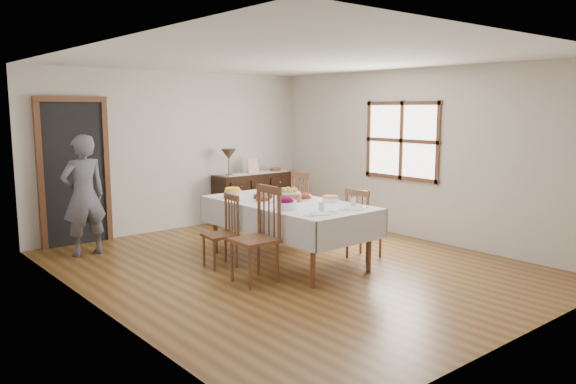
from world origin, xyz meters
TOP-DOWN VIEW (x-y plane):
  - ground at (0.00, 0.00)m, footprint 6.00×6.00m
  - room_shell at (-0.15, 0.42)m, footprint 5.02×6.02m
  - dining_table at (0.07, 0.19)m, footprint 1.22×2.35m
  - chair_left_near at (-0.72, -0.23)m, footprint 0.48×0.48m
  - chair_left_far at (-0.68, 0.57)m, footprint 0.43×0.43m
  - chair_right_near at (0.95, -0.31)m, footprint 0.45×0.45m
  - chair_right_far at (0.86, 0.67)m, footprint 0.53×0.53m
  - sideboard at (1.35, 2.72)m, footprint 1.42×0.52m
  - person at (-1.84, 2.23)m, footprint 0.57×0.38m
  - bread_basket at (0.10, 0.20)m, footprint 0.33×0.33m
  - egg_basket at (0.01, 0.64)m, footprint 0.26×0.26m
  - ham_platter_a at (-0.17, 0.42)m, footprint 0.27×0.27m
  - ham_platter_b at (0.37, 0.18)m, footprint 0.32×0.32m
  - beet_bowl at (-0.29, -0.22)m, footprint 0.25×0.25m
  - carrot_bowl at (0.40, 0.71)m, footprint 0.23×0.23m
  - pineapple_bowl at (-0.28, 0.94)m, footprint 0.22×0.22m
  - casserole_dish at (0.52, -0.15)m, footprint 0.22×0.22m
  - butter_dish at (-0.10, -0.06)m, footprint 0.14×0.09m
  - setting_left at (-0.13, -0.65)m, footprint 0.42×0.31m
  - setting_right at (0.40, -0.66)m, footprint 0.42×0.31m
  - glass_far_a at (-0.16, 0.97)m, footprint 0.07×0.07m
  - glass_far_b at (0.40, 0.92)m, footprint 0.06×0.06m
  - runner at (1.38, 2.70)m, footprint 1.30×0.35m
  - table_lamp at (0.83, 2.68)m, footprint 0.26×0.26m
  - picture_frame at (1.35, 2.70)m, footprint 0.22×0.08m
  - deco_bowl at (1.86, 2.69)m, footprint 0.20×0.20m

SIDE VIEW (x-z plane):
  - ground at x=0.00m, z-range 0.00..0.00m
  - sideboard at x=1.35m, z-range 0.00..0.86m
  - chair_left_far at x=-0.68m, z-range 0.01..0.93m
  - chair_right_near at x=0.95m, z-range 0.01..0.95m
  - chair_right_far at x=0.86m, z-range 0.01..1.11m
  - chair_left_near at x=-0.72m, z-range 0.01..1.13m
  - dining_table at x=0.07m, z-range 0.31..1.11m
  - setting_left at x=-0.13m, z-range 0.77..0.87m
  - setting_right at x=0.40m, z-range 0.77..0.87m
  - ham_platter_b at x=0.37m, z-range 0.77..0.89m
  - ham_platter_a at x=-0.17m, z-range 0.78..0.89m
  - egg_basket at x=0.01m, z-range 0.79..0.89m
  - butter_dish at x=-0.10m, z-range 0.80..0.87m
  - casserole_dish at x=0.52m, z-range 0.80..0.88m
  - carrot_bowl at x=0.40m, z-range 0.80..0.89m
  - glass_far_b at x=0.40m, z-range 0.80..0.90m
  - glass_far_a at x=-0.16m, z-range 0.80..0.90m
  - runner at x=1.38m, z-range 0.85..0.86m
  - pineapple_bowl at x=-0.28m, z-range 0.80..0.94m
  - beet_bowl at x=-0.29m, z-range 0.79..0.96m
  - bread_basket at x=0.10m, z-range 0.79..0.97m
  - deco_bowl at x=1.86m, z-range 0.85..0.91m
  - person at x=-1.84m, z-range 0.00..1.77m
  - picture_frame at x=1.35m, z-range 0.85..1.13m
  - table_lamp at x=0.83m, z-range 0.98..1.44m
  - room_shell at x=-0.15m, z-range 0.32..2.97m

